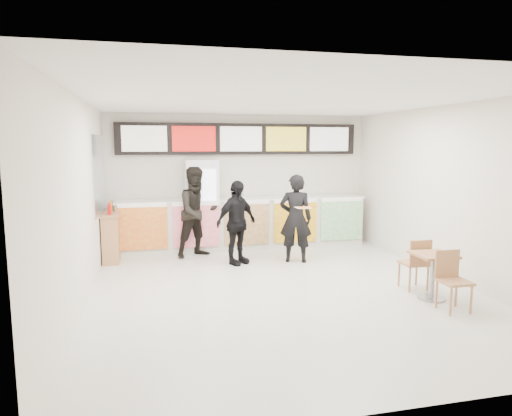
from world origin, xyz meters
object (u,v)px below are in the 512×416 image
object	(u,v)px
drinks_fridge	(202,205)
customer_mid	(236,223)
cafe_table	(433,268)
customer_main	(296,218)
service_counter	(244,223)
condiment_ledge	(111,237)
customer_left	(197,212)

from	to	relation	value
drinks_fridge	customer_mid	world-z (taller)	drinks_fridge
cafe_table	drinks_fridge	bearing A→B (deg)	127.25
drinks_fridge	cafe_table	size ratio (longest dim) A/B	1.39
drinks_fridge	customer_main	xyz separation A→B (m)	(1.68, -1.47, -0.13)
cafe_table	service_counter	bearing A→B (deg)	117.85
service_counter	cafe_table	xyz separation A→B (m)	(2.07, -4.05, -0.08)
cafe_table	customer_main	bearing A→B (deg)	117.65
cafe_table	condiment_ledge	bearing A→B (deg)	145.19
service_counter	customer_mid	xyz separation A→B (m)	(-0.42, -1.35, 0.25)
customer_left	customer_mid	xyz separation A→B (m)	(0.67, -0.81, -0.12)
drinks_fridge	customer_left	world-z (taller)	drinks_fridge
customer_left	condiment_ledge	world-z (taller)	customer_left
customer_main	customer_left	world-z (taller)	customer_left
service_counter	condiment_ledge	world-z (taller)	condiment_ledge
customer_mid	drinks_fridge	bearing A→B (deg)	78.89
customer_main	customer_left	bearing A→B (deg)	-7.08
service_counter	customer_left	world-z (taller)	customer_left
service_counter	customer_main	size ratio (longest dim) A/B	3.18
drinks_fridge	customer_main	world-z (taller)	drinks_fridge
customer_main	condiment_ledge	distance (m)	3.70
customer_main	cafe_table	xyz separation A→B (m)	(1.32, -2.60, -0.39)
service_counter	drinks_fridge	size ratio (longest dim) A/B	2.78
service_counter	customer_main	distance (m)	1.66
customer_mid	cafe_table	size ratio (longest dim) A/B	1.14
service_counter	condiment_ledge	bearing A→B (deg)	-169.01
customer_main	cafe_table	size ratio (longest dim) A/B	1.22
condiment_ledge	service_counter	bearing A→B (deg)	10.99
customer_main	customer_left	size ratio (longest dim) A/B	0.93
drinks_fridge	condiment_ledge	xyz separation A→B (m)	(-1.89, -0.56, -0.50)
drinks_fridge	customer_left	bearing A→B (deg)	-105.95
customer_left	customer_mid	world-z (taller)	customer_left
customer_left	condiment_ledge	distance (m)	1.78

